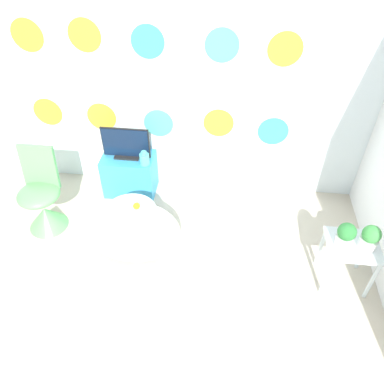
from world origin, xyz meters
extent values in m
plane|color=#BCB29E|center=(0.00, 0.00, 0.00)|extent=(12.00, 12.00, 0.00)
cube|color=white|center=(0.00, 1.96, 1.30)|extent=(5.00, 0.04, 2.60)
cylinder|color=gold|center=(-1.09, 1.93, 0.77)|extent=(0.29, 0.01, 0.29)
cylinder|color=gold|center=(-0.55, 1.93, 0.75)|extent=(0.29, 0.01, 0.29)
cylinder|color=#4CBFB2|center=(0.01, 1.93, 0.72)|extent=(0.29, 0.01, 0.29)
cylinder|color=gold|center=(0.59, 1.93, 0.76)|extent=(0.29, 0.01, 0.29)
cylinder|color=#3899E5|center=(1.11, 1.93, 0.71)|extent=(0.29, 0.01, 0.29)
cylinder|color=gold|center=(-1.08, 1.93, 1.51)|extent=(0.29, 0.01, 0.29)
cylinder|color=gold|center=(-0.57, 1.93, 1.53)|extent=(0.29, 0.01, 0.29)
cylinder|color=#3899E5|center=(-0.03, 1.93, 1.50)|extent=(0.29, 0.01, 0.29)
cylinder|color=#4CBFB2|center=(0.59, 1.93, 1.49)|extent=(0.29, 0.01, 0.29)
cylinder|color=gold|center=(1.10, 1.93, 1.48)|extent=(0.29, 0.01, 0.29)
ellipsoid|color=white|center=(-0.05, 0.94, 0.25)|extent=(0.82, 0.53, 0.50)
cylinder|color=#B2DBEA|center=(-0.05, 0.94, 0.48)|extent=(0.44, 0.44, 0.01)
sphere|color=yellow|center=(0.00, 0.96, 0.53)|extent=(0.06, 0.06, 0.06)
sphere|color=yellow|center=(0.00, 0.95, 0.55)|extent=(0.04, 0.04, 0.04)
cone|color=orange|center=(0.00, 0.93, 0.55)|extent=(0.02, 0.02, 0.02)
cone|color=#66C166|center=(-0.95, 1.15, 0.11)|extent=(0.36, 0.36, 0.22)
ellipsoid|color=#66C166|center=(-0.95, 1.15, 0.39)|extent=(0.38, 0.38, 0.13)
cube|color=#66C166|center=(-0.95, 1.29, 0.60)|extent=(0.32, 0.09, 0.41)
cube|color=#389ED6|center=(-0.28, 1.74, 0.22)|extent=(0.51, 0.33, 0.43)
cube|color=white|center=(-0.28, 1.58, 0.29)|extent=(0.44, 0.01, 0.12)
cube|color=black|center=(-0.28, 1.74, 0.44)|extent=(0.25, 0.12, 0.02)
cube|color=black|center=(-0.28, 1.75, 0.60)|extent=(0.47, 0.01, 0.31)
cube|color=#0F1E38|center=(-0.28, 1.74, 0.60)|extent=(0.45, 0.01, 0.29)
cylinder|color=#51B2AD|center=(-0.09, 1.65, 0.49)|extent=(0.09, 0.09, 0.11)
cylinder|color=#51B2AD|center=(-0.09, 1.65, 0.56)|extent=(0.05, 0.05, 0.03)
cube|color=silver|center=(1.70, 0.83, 0.43)|extent=(0.40, 0.34, 0.02)
cylinder|color=silver|center=(1.53, 0.68, 0.21)|extent=(0.03, 0.03, 0.42)
cylinder|color=silver|center=(1.88, 0.68, 0.21)|extent=(0.03, 0.03, 0.42)
cylinder|color=silver|center=(1.53, 0.97, 0.21)|extent=(0.03, 0.03, 0.42)
cylinder|color=silver|center=(1.88, 0.97, 0.21)|extent=(0.03, 0.03, 0.42)
cylinder|color=white|center=(1.61, 0.81, 0.48)|extent=(0.13, 0.13, 0.09)
sphere|color=#2D7A38|center=(1.61, 0.81, 0.59)|extent=(0.14, 0.14, 0.14)
cylinder|color=white|center=(1.79, 0.82, 0.48)|extent=(0.14, 0.14, 0.08)
sphere|color=#3D8E42|center=(1.79, 0.82, 0.58)|extent=(0.14, 0.14, 0.14)
camera|label=1|loc=(0.70, -1.17, 2.61)|focal=35.00mm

